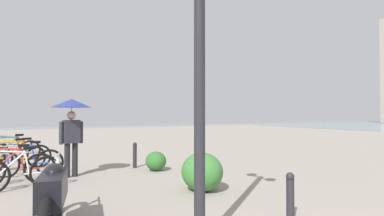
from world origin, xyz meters
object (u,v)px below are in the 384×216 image
at_px(motorcycle, 53,196).
at_px(pedestrian, 71,115).
at_px(bollard_mid, 135,154).
at_px(bicycle_green, 13,151).
at_px(bicycle_red, 15,169).
at_px(bollard_near, 290,195).
at_px(bicycle_blue, 27,163).
at_px(lamppost, 199,8).
at_px(bicycle_purple, 14,150).
at_px(bicycle_orange, 20,157).
at_px(bicycle_white, 20,173).
at_px(bicycle_yellow, 13,158).

xyz_separation_m(motorcycle, pedestrian, (3.84, -0.75, 1.10)).
height_order(motorcycle, bollard_mid, motorcycle).
bearing_deg(bicycle_green, bicycle_red, -178.33).
relative_size(bicycle_green, bollard_near, 2.35).
bearing_deg(bollard_near, bicycle_blue, 30.96).
bearing_deg(bicycle_blue, lamppost, -163.12).
bearing_deg(bicycle_red, bicycle_blue, -17.40).
bearing_deg(pedestrian, motorcycle, 169.00).
xyz_separation_m(bicycle_purple, bollard_near, (-9.31, -3.85, 0.03)).
distance_m(bicycle_red, bollard_near, 6.16).
xyz_separation_m(bicycle_blue, bicycle_orange, (1.33, 0.18, 0.00)).
height_order(bicycle_white, bicycle_green, same).
bearing_deg(bollard_mid, bicycle_white, 115.21).
height_order(pedestrian, bollard_mid, pedestrian).
xyz_separation_m(bicycle_red, bollard_near, (-4.89, -3.75, 0.03)).
height_order(bicycle_red, pedestrian, pedestrian).
height_order(bicycle_green, bollard_near, bicycle_green).
height_order(bicycle_blue, bollard_near, bicycle_blue).
xyz_separation_m(bicycle_green, bollard_near, (-8.95, -3.86, 0.03)).
xyz_separation_m(bicycle_orange, bicycle_purple, (2.20, 0.20, 0.00)).
distance_m(lamppost, bollard_near, 3.07).
relative_size(motorcycle, bicycle_red, 1.22).
distance_m(bicycle_red, bicycle_green, 4.06).
relative_size(bicycle_blue, pedestrian, 0.86).
bearing_deg(motorcycle, lamppost, -132.19).
distance_m(bicycle_white, bicycle_red, 0.69).
bearing_deg(lamppost, pedestrian, 8.67).
relative_size(lamppost, bicycle_yellow, 2.56).
distance_m(bicycle_red, bicycle_blue, 0.93).
relative_size(bicycle_white, bollard_mid, 2.29).
bearing_deg(bicycle_purple, lamppost, -167.05).
bearing_deg(bicycle_purple, bollard_mid, -138.38).
xyz_separation_m(bicycle_red, bicycle_blue, (0.89, -0.28, 0.00)).
distance_m(bicycle_white, bicycle_purple, 5.11).
bearing_deg(bicycle_green, motorcycle, -175.23).
distance_m(bicycle_orange, bollard_near, 7.99).
height_order(motorcycle, bicycle_yellow, motorcycle).
distance_m(lamppost, bicycle_purple, 10.02).
distance_m(bicycle_white, bicycle_yellow, 2.73).
distance_m(lamppost, bollard_mid, 6.39).
bearing_deg(bicycle_white, lamppost, -155.64).
distance_m(bicycle_blue, pedestrian, 1.72).
height_order(lamppost, motorcycle, lamppost).
bearing_deg(bicycle_orange, bicycle_yellow, 135.48).
relative_size(lamppost, bicycle_green, 2.59).
height_order(motorcycle, bicycle_blue, motorcycle).
bearing_deg(bicycle_red, pedestrian, -79.53).
bearing_deg(motorcycle, bicycle_orange, 4.19).
bearing_deg(bicycle_purple, bicycle_orange, -174.92).
height_order(bicycle_blue, bicycle_yellow, same).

